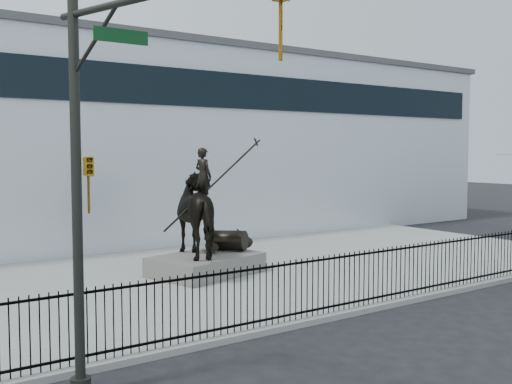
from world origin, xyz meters
TOP-DOWN VIEW (x-y plane):
  - ground at (0.00, 0.00)m, footprint 120.00×120.00m
  - plaza at (0.00, 7.00)m, footprint 30.00×12.00m
  - building at (0.00, 20.00)m, footprint 44.00×14.00m
  - picket_fence at (0.00, 1.25)m, footprint 22.10×0.10m
  - statue_plinth at (-0.36, 7.19)m, footprint 3.97×3.19m
  - equestrian_statue at (-0.29, 7.20)m, footprint 4.33×3.25m
  - traffic_signal_left at (-6.75, -0.62)m, footprint 1.52×4.84m

SIDE VIEW (x-z plane):
  - ground at x=0.00m, z-range 0.00..0.00m
  - plaza at x=0.00m, z-range 0.00..0.15m
  - statue_plinth at x=-0.36m, z-range 0.15..0.80m
  - picket_fence at x=0.00m, z-range 0.15..1.65m
  - equestrian_statue at x=-0.29m, z-range 0.28..4.06m
  - traffic_signal_left at x=-6.75m, z-range 0.53..7.53m
  - building at x=0.00m, z-range 0.00..9.00m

